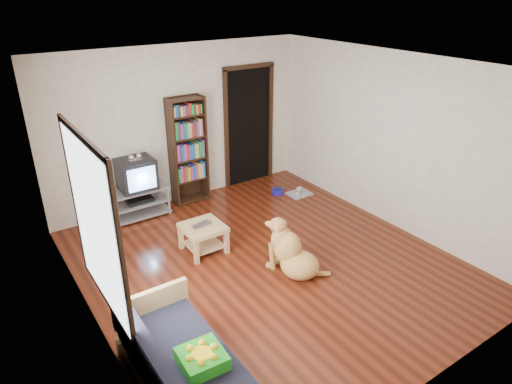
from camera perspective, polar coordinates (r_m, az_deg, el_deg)
ground at (r=6.23m, az=1.37°, el=-8.85°), size 5.00×5.00×0.00m
ceiling at (r=5.26m, az=1.67°, el=15.47°), size 5.00×5.00×0.00m
wall_back at (r=7.67m, az=-9.55°, el=8.17°), size 4.50×0.00×4.50m
wall_front at (r=4.09m, az=22.60°, el=-9.08°), size 4.50×0.00×4.50m
wall_left at (r=4.79m, az=-21.01°, el=-3.71°), size 0.00×5.00×5.00m
wall_right at (r=7.09m, az=16.54°, el=6.10°), size 0.00×5.00×5.00m
green_cushion at (r=4.23m, az=-6.76°, el=-19.98°), size 0.40×0.40×0.13m
laptop at (r=6.30m, az=-6.55°, el=-4.21°), size 0.32×0.24×0.02m
dog_bowl at (r=8.16m, az=2.71°, el=0.06°), size 0.22×0.22×0.08m
grey_rag at (r=8.16m, az=5.45°, el=-0.21°), size 0.41×0.33×0.03m
window at (r=4.26m, az=-19.48°, el=-4.01°), size 0.03×1.46×1.70m
doorway at (r=8.33m, az=-0.92°, el=8.54°), size 1.03×0.05×2.19m
tv_stand at (r=7.51m, az=-14.37°, el=-1.11°), size 0.90×0.45×0.50m
crt_tv at (r=7.34m, az=-14.82°, el=2.28°), size 0.55×0.52×0.58m
bookshelf at (r=7.64m, az=-8.55°, el=5.82°), size 0.60×0.30×1.80m
sofa at (r=4.42m, az=-8.77°, el=-21.85°), size 0.80×1.80×0.80m
coffee_table at (r=6.39m, az=-6.62°, el=-5.13°), size 0.55×0.55×0.40m
dog at (r=5.93m, az=4.43°, el=-7.64°), size 0.64×0.84×0.75m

